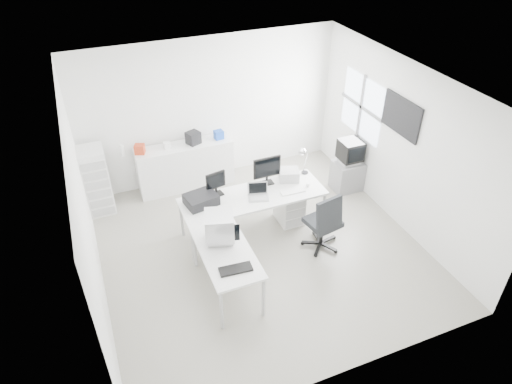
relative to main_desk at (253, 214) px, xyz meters
name	(u,v)px	position (x,y,z in m)	size (l,w,h in m)	color
floor	(261,248)	(-0.05, -0.45, -0.38)	(5.00, 5.00, 0.01)	beige
ceiling	(262,87)	(-0.05, -0.45, 2.42)	(5.00, 5.00, 0.01)	white
back_wall	(210,110)	(-0.05, 2.05, 1.02)	(5.00, 0.02, 2.80)	silver
left_wall	(85,216)	(-2.55, -0.45, 1.02)	(0.02, 5.00, 2.80)	silver
right_wall	(401,146)	(2.45, -0.45, 1.02)	(0.02, 5.00, 2.80)	silver
window	(361,107)	(2.43, 0.75, 1.23)	(0.02, 1.20, 1.10)	white
wall_picture	(401,116)	(2.42, -0.35, 1.52)	(0.04, 0.90, 0.60)	black
main_desk	(253,214)	(0.00, 0.00, 0.00)	(2.40, 0.80, 0.75)	white
side_desk	(227,270)	(-0.85, -1.10, 0.00)	(0.70, 1.40, 0.75)	white
drawer_pedestal	(289,206)	(0.70, 0.05, -0.08)	(0.40, 0.50, 0.60)	white
inkjet_printer	(201,199)	(-0.85, 0.10, 0.46)	(0.49, 0.38, 0.17)	black
lcd_monitor_small	(216,184)	(-0.55, 0.25, 0.59)	(0.34, 0.19, 0.42)	black
lcd_monitor_large	(267,171)	(0.35, 0.25, 0.62)	(0.48, 0.19, 0.50)	black
laptop	(258,193)	(0.05, -0.10, 0.49)	(0.34, 0.35, 0.23)	#B7B7BA
white_keyboard	(293,192)	(0.65, -0.15, 0.38)	(0.42, 0.13, 0.02)	white
white_mouse	(308,185)	(0.95, -0.10, 0.41)	(0.06, 0.06, 0.06)	white
laser_printer	(289,175)	(0.75, 0.22, 0.47)	(0.33, 0.28, 0.19)	#AAAAAA
desk_lamp	(305,163)	(1.10, 0.30, 0.59)	(0.14, 0.14, 0.43)	silver
crt_monitor	(219,227)	(-0.85, -0.85, 0.62)	(0.42, 0.42, 0.48)	#B7B7BA
black_keyboard	(236,269)	(-0.85, -1.50, 0.39)	(0.44, 0.18, 0.03)	black
office_chair	(323,219)	(0.89, -0.77, 0.18)	(0.64, 0.64, 1.10)	#292B2F
tv_cabinet	(347,176)	(2.17, 0.54, -0.08)	(0.54, 0.44, 0.59)	gray
crt_tv	(350,152)	(2.17, 0.54, 0.44)	(0.50, 0.48, 0.45)	black
sideboard	(186,166)	(-0.69, 1.79, 0.08)	(1.83, 0.46, 0.91)	white
clutter_box_a	(140,149)	(-1.49, 1.79, 0.63)	(0.17, 0.15, 0.17)	#BA371A
clutter_box_b	(167,145)	(-0.99, 1.79, 0.60)	(0.12, 0.10, 0.12)	white
clutter_box_c	(193,138)	(-0.49, 1.79, 0.66)	(0.23, 0.21, 0.23)	black
clutter_box_d	(219,135)	(0.01, 1.79, 0.62)	(0.17, 0.14, 0.17)	#1A49B7
clutter_bottle	(122,150)	(-1.79, 1.83, 0.65)	(0.07, 0.07, 0.22)	white
filing_cabinet	(97,181)	(-2.33, 1.63, 0.25)	(0.44, 0.52, 1.25)	white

